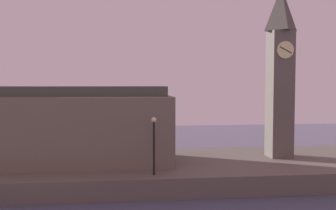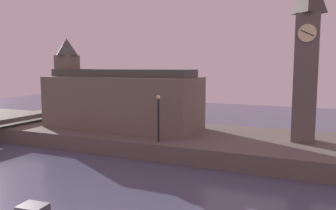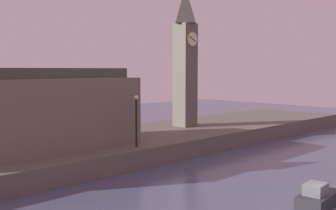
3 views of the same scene
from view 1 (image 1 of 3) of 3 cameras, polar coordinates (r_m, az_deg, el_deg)
name	(u,v)px [view 1 (image 1 of 3)]	position (r m, az deg, el deg)	size (l,w,h in m)	color
far_embankment	(149,170)	(32.27, -2.82, -9.72)	(70.00, 12.00, 1.50)	#5B544C
clock_tower	(280,69)	(34.94, 16.41, 5.18)	(2.12, 2.17, 14.91)	#5B544C
parliament_hall	(62,126)	(31.82, -15.57, -2.98)	(16.73, 6.32, 9.74)	#6B6051
streetlamp	(154,139)	(26.97, -2.12, -5.14)	(0.36, 0.36, 4.12)	black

